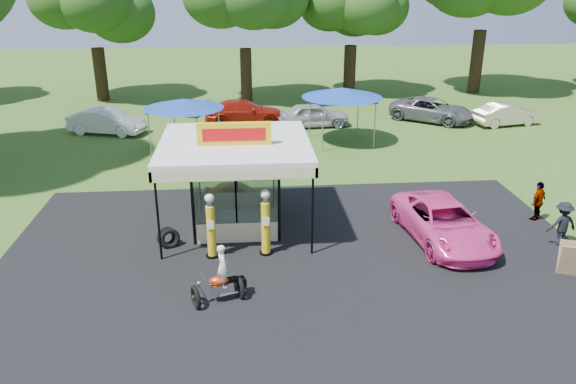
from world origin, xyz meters
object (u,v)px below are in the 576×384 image
object	(u,v)px
bg_car_b	(244,112)
bg_car_e	(506,114)
spectator_east_b	(538,201)
spectator_east_a	(562,224)
tent_east	(342,93)
motorcycle	(221,279)
pink_sedan	(444,222)
gas_station_kiosk	(236,182)
gas_pump_right	(266,224)
bg_car_d	(432,110)
tent_west	(183,104)
gas_pump_left	(211,227)
bg_car_a	(107,121)
a_frame_sign	(569,259)
bg_car_c	(314,115)
kiosk_car	(237,193)

from	to	relation	value
bg_car_b	bg_car_e	xyz separation A→B (m)	(16.48, -1.93, -0.04)
bg_car_e	spectator_east_b	bearing A→B (deg)	147.93
spectator_east_a	tent_east	distance (m)	14.62
motorcycle	bg_car_b	xyz separation A→B (m)	(0.85, 20.99, -0.01)
spectator_east_b	bg_car_e	distance (m)	15.19
pink_sedan	gas_station_kiosk	bearing A→B (deg)	159.76
gas_pump_right	motorcycle	size ratio (longest dim) A/B	1.27
bg_car_d	bg_car_e	xyz separation A→B (m)	(4.35, -1.42, -0.06)
bg_car_e	tent_west	xyz separation A→B (m)	(-19.63, -4.20, 1.96)
gas_pump_right	spectator_east_a	xyz separation A→B (m)	(10.42, -0.13, -0.33)
gas_pump_left	spectator_east_b	size ratio (longest dim) A/B	1.46
gas_pump_right	bg_car_a	distance (m)	18.47
spectator_east_b	bg_car_d	bearing A→B (deg)	-128.07
spectator_east_b	motorcycle	bearing A→B (deg)	-13.02
a_frame_sign	gas_pump_right	bearing A→B (deg)	-173.41
gas_station_kiosk	motorcycle	size ratio (longest dim) A/B	2.85
gas_pump_right	pink_sedan	size ratio (longest dim) A/B	0.46
gas_pump_right	spectator_east_b	bearing A→B (deg)	10.59
bg_car_a	bg_car_c	distance (m)	12.57
bg_car_e	bg_car_d	bearing A→B (deg)	60.18
a_frame_sign	bg_car_a	distance (m)	26.00
a_frame_sign	spectator_east_a	xyz separation A→B (m)	(0.88, 2.07, 0.26)
a_frame_sign	spectator_east_b	distance (m)	4.34
pink_sedan	tent_east	world-z (taller)	tent_east
spectator_east_a	bg_car_c	world-z (taller)	spectator_east_a
pink_sedan	tent_west	size ratio (longest dim) A/B	1.24
spectator_east_b	a_frame_sign	bearing A→B (deg)	40.65
kiosk_car	bg_car_c	distance (m)	13.15
spectator_east_b	bg_car_a	distance (m)	24.09
bg_car_a	bg_car_e	size ratio (longest dim) A/B	1.10
spectator_east_b	bg_car_d	size ratio (longest dim) A/B	0.30
gas_station_kiosk	pink_sedan	xyz separation A→B (m)	(7.38, -1.86, -1.07)
bg_car_a	spectator_east_a	bearing A→B (deg)	-114.49
motorcycle	spectator_east_b	size ratio (longest dim) A/B	1.18
spectator_east_a	tent_west	world-z (taller)	tent_west
pink_sedan	spectator_east_a	world-z (taller)	spectator_east_a
gas_station_kiosk	pink_sedan	distance (m)	7.69
bg_car_a	a_frame_sign	bearing A→B (deg)	-119.23
gas_pump_left	bg_car_d	distance (m)	22.21
pink_sedan	tent_east	distance (m)	12.94
bg_car_a	bg_car_c	bearing A→B (deg)	-71.13
spectator_east_a	gas_pump_left	bearing A→B (deg)	-4.77
spectator_east_a	tent_west	bearing A→B (deg)	-45.17
motorcycle	tent_east	distance (m)	17.36
gas_pump_right	bg_car_d	bearing A→B (deg)	56.81
a_frame_sign	bg_car_b	world-z (taller)	bg_car_b
spectator_east_a	bg_car_a	bearing A→B (deg)	-44.95
gas_pump_left	bg_car_d	bearing A→B (deg)	52.95
kiosk_car	pink_sedan	size ratio (longest dim) A/B	0.55
kiosk_car	a_frame_sign	bearing A→B (deg)	-123.00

